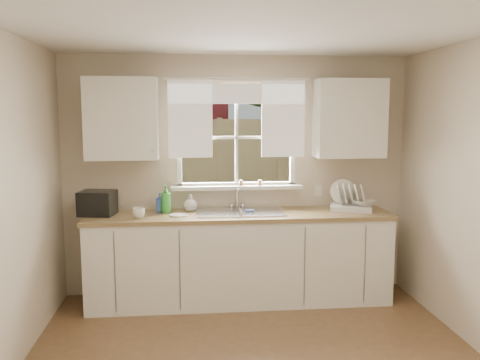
{
  "coord_description": "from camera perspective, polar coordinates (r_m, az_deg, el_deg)",
  "views": [
    {
      "loc": [
        -0.49,
        -3.29,
        1.92
      ],
      "look_at": [
        0.0,
        1.65,
        1.25
      ],
      "focal_mm": 38.0,
      "sensor_mm": 36.0,
      "label": 1
    }
  ],
  "objects": [
    {
      "name": "countertop",
      "position": [
        5.1,
        -0.03,
        -3.97
      ],
      "size": [
        3.04,
        0.65,
        0.04
      ],
      "primitive_type": "cube",
      "color": "olive",
      "rests_on": "base_cabinets"
    },
    {
      "name": "soap_bottle_a",
      "position": [
        5.14,
        -8.32,
        -2.13
      ],
      "size": [
        0.12,
        0.12,
        0.28
      ],
      "primitive_type": "imported",
      "rotation": [
        0.0,
        0.0,
        0.14
      ],
      "color": "green",
      "rests_on": "countertop"
    },
    {
      "name": "base_cabinets",
      "position": [
        5.21,
        -0.03,
        -8.88
      ],
      "size": [
        3.0,
        0.62,
        0.87
      ],
      "primitive_type": "cube",
      "color": "white",
      "rests_on": "ground"
    },
    {
      "name": "saucer",
      "position": [
        5.0,
        -6.92,
        -3.94
      ],
      "size": [
        0.18,
        0.18,
        0.01
      ],
      "primitive_type": "cylinder",
      "color": "beige",
      "rests_on": "countertop"
    },
    {
      "name": "backyard",
      "position": [
        11.86,
        -0.5,
        15.13
      ],
      "size": [
        20.0,
        10.0,
        6.13
      ],
      "color": "#335421",
      "rests_on": "ground"
    },
    {
      "name": "ceiling",
      "position": [
        3.38,
        2.93,
        17.6
      ],
      "size": [
        3.6,
        4.0,
        0.02
      ],
      "primitive_type": "cube",
      "color": "silver",
      "rests_on": "room_walls"
    },
    {
      "name": "upper_cabinet_right",
      "position": [
        5.37,
        12.19,
        6.77
      ],
      "size": [
        0.7,
        0.33,
        0.8
      ],
      "primitive_type": "cube",
      "color": "white",
      "rests_on": "room_walls"
    },
    {
      "name": "dish_rack",
      "position": [
        5.37,
        12.25,
        -2.44
      ],
      "size": [
        0.48,
        0.41,
        0.3
      ],
      "color": "silver",
      "rests_on": "countertop"
    },
    {
      "name": "room_walls",
      "position": [
        3.33,
        2.95,
        -4.13
      ],
      "size": [
        3.62,
        4.02,
        2.5
      ],
      "color": "beige",
      "rests_on": "ground"
    },
    {
      "name": "sill_jars",
      "position": [
        5.32,
        1.19,
        -0.31
      ],
      "size": [
        0.24,
        0.04,
        0.06
      ],
      "color": "brown",
      "rests_on": "window"
    },
    {
      "name": "window",
      "position": [
        5.33,
        -0.38,
        3.01
      ],
      "size": [
        1.38,
        0.16,
        1.06
      ],
      "color": "white",
      "rests_on": "room_walls"
    },
    {
      "name": "upper_cabinet_left",
      "position": [
        5.16,
        -13.11,
        6.71
      ],
      "size": [
        0.7,
        0.33,
        0.8
      ],
      "primitive_type": "cube",
      "color": "white",
      "rests_on": "room_walls"
    },
    {
      "name": "black_appliance",
      "position": [
        5.18,
        -15.71,
        -2.5
      ],
      "size": [
        0.37,
        0.33,
        0.24
      ],
      "primitive_type": "cube",
      "rotation": [
        0.0,
        0.0,
        -0.17
      ],
      "color": "black",
      "rests_on": "countertop"
    },
    {
      "name": "soap_bottle_b",
      "position": [
        5.23,
        -8.98,
        -2.48
      ],
      "size": [
        0.09,
        0.1,
        0.19
      ],
      "primitive_type": "imported",
      "rotation": [
        0.0,
        0.0,
        0.1
      ],
      "color": "#3053B4",
      "rests_on": "countertop"
    },
    {
      "name": "wall_outlet",
      "position": [
        5.51,
        8.79,
        -1.17
      ],
      "size": [
        0.08,
        0.01,
        0.12
      ],
      "primitive_type": "cube",
      "color": "beige",
      "rests_on": "room_walls"
    },
    {
      "name": "curtains",
      "position": [
        5.26,
        -0.33,
        7.83
      ],
      "size": [
        1.5,
        0.03,
        0.81
      ],
      "color": "white",
      "rests_on": "room_walls"
    },
    {
      "name": "bowl",
      "position": [
        5.37,
        13.59,
        -2.46
      ],
      "size": [
        0.3,
        0.3,
        0.06
      ],
      "primitive_type": "imported",
      "rotation": [
        0.0,
        0.0,
        0.29
      ],
      "color": "silver",
      "rests_on": "dish_rack"
    },
    {
      "name": "soap_bottle_c",
      "position": [
        5.21,
        -5.59,
        -2.57
      ],
      "size": [
        0.14,
        0.14,
        0.17
      ],
      "primitive_type": "imported",
      "rotation": [
        0.0,
        0.0,
        -0.02
      ],
      "color": "beige",
      "rests_on": "countertop"
    },
    {
      "name": "sink",
      "position": [
        5.14,
        -0.07,
        -4.47
      ],
      "size": [
        0.88,
        0.52,
        0.4
      ],
      "color": "#B7B7BC",
      "rests_on": "countertop"
    },
    {
      "name": "cup",
      "position": [
        4.95,
        -11.31,
        -3.66
      ],
      "size": [
        0.13,
        0.13,
        0.1
      ],
      "primitive_type": "imported",
      "rotation": [
        0.0,
        0.0,
        -0.09
      ],
      "color": "white",
      "rests_on": "countertop"
    }
  ]
}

